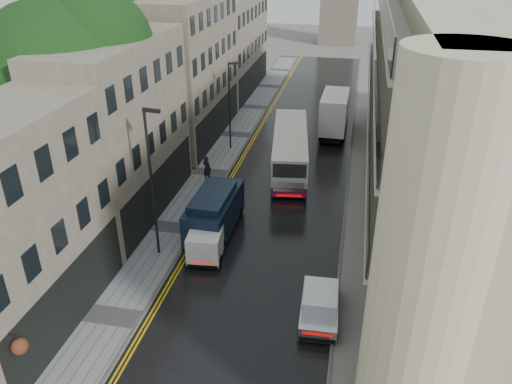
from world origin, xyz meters
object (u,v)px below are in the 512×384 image
at_px(white_van, 189,249).
at_px(pedestrian, 207,168).
at_px(lamp_post_near, 152,186).
at_px(navy_van, 187,226).
at_px(silver_hatchback, 301,322).
at_px(tree_near, 64,111).
at_px(white_lorry, 321,119).
at_px(lamp_post_far, 230,107).
at_px(tree_far, 153,71).
at_px(cream_bus, 274,166).

bearing_deg(white_van, pedestrian, 95.33).
bearing_deg(lamp_post_near, navy_van, 43.82).
relative_size(silver_hatchback, white_van, 0.94).
height_order(tree_near, lamp_post_near, tree_near).
height_order(white_lorry, pedestrian, white_lorry).
bearing_deg(lamp_post_far, white_van, -97.50).
distance_m(tree_far, navy_van, 18.08).
bearing_deg(navy_van, white_lorry, 73.47).
bearing_deg(lamp_post_far, cream_bus, -65.78).
xyz_separation_m(white_lorry, navy_van, (-6.01, -18.87, -0.50)).
bearing_deg(tree_near, cream_bus, 29.03).
bearing_deg(tree_near, pedestrian, 41.56).
distance_m(cream_bus, white_van, 10.98).
xyz_separation_m(pedestrian, lamp_post_far, (0.11, 6.49, 2.64)).
xyz_separation_m(navy_van, lamp_post_near, (-1.43, -1.00, 2.93)).
bearing_deg(white_lorry, lamp_post_far, -151.55).
relative_size(tree_near, white_van, 3.32).
xyz_separation_m(tree_far, white_lorry, (13.91, 3.32, -4.25)).
distance_m(tree_near, pedestrian, 10.81).
xyz_separation_m(tree_near, lamp_post_near, (6.77, -3.55, -2.54)).
relative_size(white_lorry, white_van, 1.78).
xyz_separation_m(white_van, navy_van, (-0.62, 1.55, 0.51)).
distance_m(tree_far, white_van, 19.82).
distance_m(cream_bus, lamp_post_far, 8.00).
distance_m(silver_hatchback, navy_van, 9.41).
height_order(tree_near, white_van, tree_near).
bearing_deg(navy_van, cream_bus, 70.08).
xyz_separation_m(tree_near, cream_bus, (11.68, 6.48, -5.42)).
distance_m(tree_near, lamp_post_far, 14.66).
distance_m(white_lorry, navy_van, 19.82).
bearing_deg(cream_bus, silver_hatchback, -83.13).
bearing_deg(white_lorry, tree_far, -165.64).
height_order(pedestrian, lamp_post_near, lamp_post_near).
xyz_separation_m(tree_far, navy_van, (7.90, -15.55, -4.76)).
height_order(tree_far, pedestrian, tree_far).
distance_m(tree_far, lamp_post_near, 17.87).
bearing_deg(lamp_post_far, navy_van, -99.16).
xyz_separation_m(silver_hatchback, white_van, (-6.71, 4.31, 0.21)).
height_order(cream_bus, silver_hatchback, cream_bus).
bearing_deg(navy_van, lamp_post_near, -143.88).
xyz_separation_m(tree_far, lamp_post_far, (6.62, -0.48, -2.50)).
bearing_deg(tree_far, pedestrian, -46.95).
bearing_deg(lamp_post_far, silver_hatchback, -81.66).
bearing_deg(lamp_post_near, cream_bus, 72.77).
relative_size(silver_hatchback, navy_van, 0.69).
relative_size(white_lorry, pedestrian, 3.82).
xyz_separation_m(tree_far, white_van, (8.52, -17.10, -5.26)).
distance_m(white_lorry, white_van, 21.15).
height_order(white_lorry, white_van, white_lorry).
xyz_separation_m(cream_bus, lamp_post_far, (-4.76, 6.04, 2.21)).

